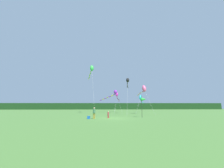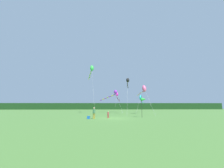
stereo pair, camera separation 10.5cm
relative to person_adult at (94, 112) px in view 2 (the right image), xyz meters
The scene contains 12 objects.
ground_plane 3.37m from the person_adult, 13.90° to the left, with size 120.00×120.00×0.00m, color #477533.
distant_treeline 45.88m from the person_adult, 86.10° to the left, with size 108.00×3.53×2.90m, color #193D19.
person_adult is the anchor object (origin of this frame).
person_child 2.55m from the person_adult, 27.62° to the left, with size 0.24×0.24×1.09m.
cooler_box 1.13m from the person_adult, behind, with size 0.44×0.40×0.43m, color #1959B2.
banner_flag_pole 8.93m from the person_adult, 13.55° to the left, with size 0.90×0.70×3.79m.
kite_black 14.81m from the person_adult, 57.25° to the left, with size 1.67×8.30×8.66m.
kite_cyan 21.66m from the person_adult, 56.47° to the left, with size 3.99×7.39×5.08m.
kite_purple 16.32m from the person_adult, 75.68° to the left, with size 5.94×7.58×6.13m.
kite_magenta 19.73m from the person_adult, 74.53° to the left, with size 2.27×10.41×5.87m.
kite_green 17.00m from the person_adult, 97.85° to the left, with size 2.80×10.54×12.23m.
kite_rainbow 15.59m from the person_adult, 43.53° to the left, with size 2.09×7.29×6.86m.
Camera 2 is at (-1.31, -24.02, 2.19)m, focal length 23.28 mm.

